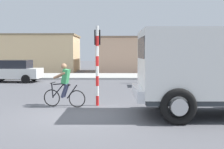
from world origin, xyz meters
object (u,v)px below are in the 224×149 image
Objects in this scene: truck_foreground at (217,67)px; car_white_mid at (174,73)px; cyclist at (64,85)px; car_red_near at (14,71)px; traffic_light_pole at (97,54)px; pedestrian_near_kerb at (142,71)px.

truck_foreground reaches higher than car_white_mid.
car_red_near is at bearing 120.50° from cyclist.
traffic_light_pole is at bearing 157.08° from truck_foreground.
car_white_mid is at bearing 54.47° from traffic_light_pole.
cyclist is 9.19m from pedestrian_near_kerb.
car_red_near is at bearing 127.19° from traffic_light_pole.
car_white_mid is at bearing 87.56° from truck_foreground.
car_red_near is at bearing 135.76° from truck_foreground.
cyclist is at bearing -115.06° from pedestrian_near_kerb.
car_red_near is at bearing 167.54° from car_white_mid.
truck_foreground reaches higher than cyclist.
car_red_near is (-6.64, 8.75, -1.25)m from traffic_light_pole.
traffic_light_pole is at bearing 15.33° from cyclist.
pedestrian_near_kerb is at bearing 98.98° from truck_foreground.
truck_foreground is 1.34× the size of car_red_near.
traffic_light_pole reaches higher than truck_foreground.
traffic_light_pole is 1.98× the size of pedestrian_near_kerb.
pedestrian_near_kerb is at bearing 71.86° from traffic_light_pole.
pedestrian_near_kerb is at bearing -4.81° from car_red_near.
truck_foreground is 3.35× the size of pedestrian_near_kerb.
car_red_near is 9.29m from pedestrian_near_kerb.
traffic_light_pole is 11.06m from car_red_near.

